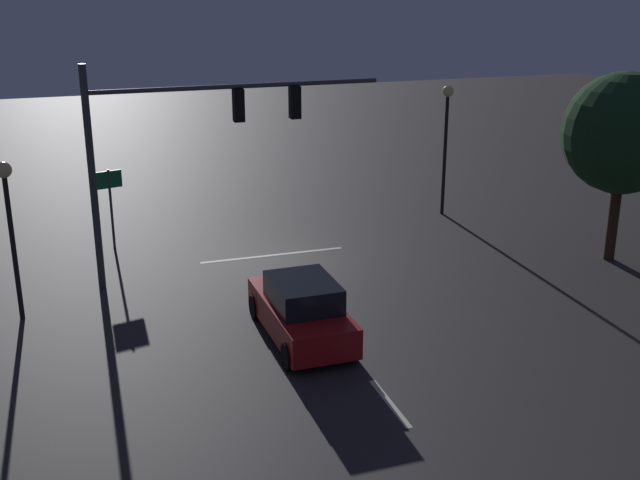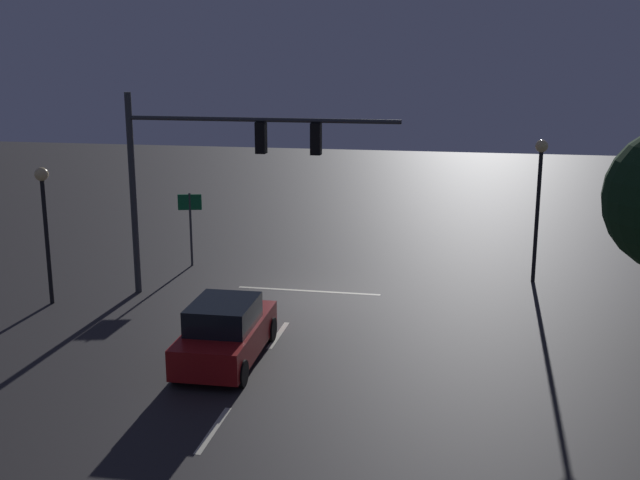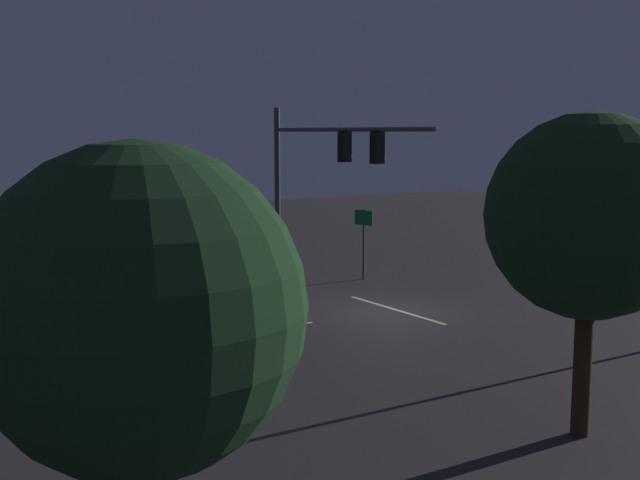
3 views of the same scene
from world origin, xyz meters
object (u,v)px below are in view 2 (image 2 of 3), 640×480
Objects in this scene: traffic_signal_assembly at (215,159)px; street_lamp_right_kerb at (44,208)px; route_sign at (190,214)px; street_lamp_left_kerb at (539,184)px; car_approaching at (226,332)px.

traffic_signal_assembly reaches higher than street_lamp_right_kerb.
route_sign is (2.26, -3.59, -2.64)m from traffic_signal_assembly.
street_lamp_left_kerb is 1.79× the size of route_sign.
route_sign is (4.19, -8.92, 1.25)m from car_approaching.
car_approaching is 12.92m from street_lamp_left_kerb.
traffic_signal_assembly is 4.99m from route_sign.
car_approaching is 0.97× the size of street_lamp_right_kerb.
street_lamp_left_kerb is (-8.64, -9.19, 2.77)m from car_approaching.
street_lamp_right_kerb is at bearing -26.94° from car_approaching.
street_lamp_left_kerb reaches higher than street_lamp_right_kerb.
street_lamp_left_kerb is at bearing -159.96° from traffic_signal_assembly.
car_approaching is 1.54× the size of route_sign.
street_lamp_left_kerb is 1.13× the size of street_lamp_right_kerb.
traffic_signal_assembly is at bearing 20.04° from street_lamp_left_kerb.
route_sign is (12.83, 0.26, -1.52)m from street_lamp_left_kerb.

